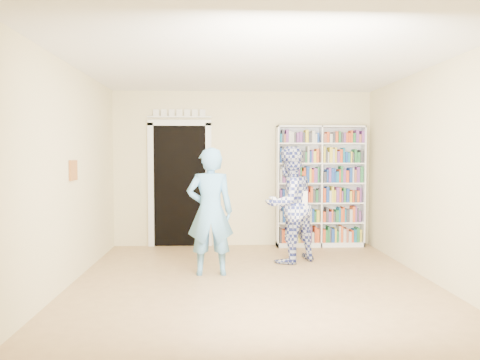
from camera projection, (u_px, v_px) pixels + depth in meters
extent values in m
plane|color=#99744A|center=(253.00, 284.00, 5.78)|extent=(5.00, 5.00, 0.00)
plane|color=white|center=(254.00, 63.00, 5.64)|extent=(5.00, 5.00, 0.00)
plane|color=beige|center=(243.00, 169.00, 8.20)|extent=(4.50, 0.00, 4.50)
plane|color=beige|center=(67.00, 175.00, 5.60)|extent=(0.00, 5.00, 5.00)
plane|color=beige|center=(434.00, 174.00, 5.81)|extent=(0.00, 5.00, 5.00)
cube|color=white|center=(320.00, 186.00, 8.12)|extent=(1.52, 0.29, 2.09)
cube|color=white|center=(320.00, 186.00, 8.12)|extent=(0.02, 0.29, 2.09)
cube|color=black|center=(180.00, 186.00, 8.15)|extent=(0.90, 0.03, 2.10)
cube|color=white|center=(151.00, 186.00, 8.11)|extent=(0.10, 0.06, 2.20)
cube|color=white|center=(209.00, 186.00, 8.16)|extent=(0.10, 0.06, 2.20)
cube|color=white|center=(179.00, 123.00, 8.08)|extent=(1.10, 0.06, 0.10)
cube|color=white|center=(179.00, 117.00, 8.06)|extent=(1.10, 0.08, 0.02)
cube|color=brown|center=(73.00, 170.00, 5.80)|extent=(0.03, 0.25, 0.25)
imported|color=#5997C6|center=(210.00, 211.00, 6.18)|extent=(0.63, 0.42, 1.69)
imported|color=navy|center=(289.00, 204.00, 6.91)|extent=(1.06, 1.01, 1.72)
cube|color=white|center=(301.00, 201.00, 6.72)|extent=(0.20, 0.03, 0.28)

